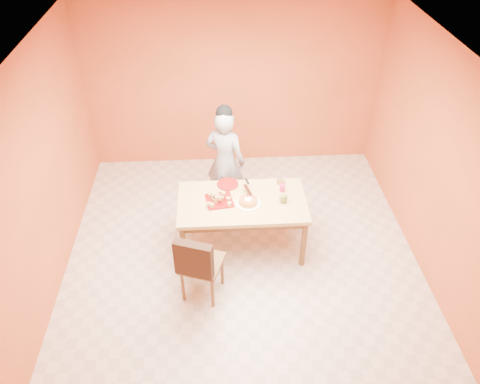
{
  "coord_description": "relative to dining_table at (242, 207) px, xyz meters",
  "views": [
    {
      "loc": [
        -0.28,
        -4.15,
        4.4
      ],
      "look_at": [
        -0.02,
        0.3,
        0.96
      ],
      "focal_mm": 35.0,
      "sensor_mm": 36.0,
      "label": 1
    }
  ],
  "objects": [
    {
      "name": "pastry_pile",
      "position": [
        -0.28,
        0.01,
        0.16
      ],
      "size": [
        0.29,
        0.29,
        0.09
      ],
      "primitive_type": null,
      "color": "tan",
      "rests_on": "pastry_platter"
    },
    {
      "name": "egg_ornament",
      "position": [
        0.51,
        -0.06,
        0.16
      ],
      "size": [
        0.11,
        0.09,
        0.13
      ],
      "primitive_type": "ellipsoid",
      "rotation": [
        0.0,
        0.0,
        0.05
      ],
      "color": "olive",
      "rests_on": "dining_table"
    },
    {
      "name": "checker_tin",
      "position": [
        0.53,
        0.35,
        0.11
      ],
      "size": [
        0.13,
        0.13,
        0.03
      ],
      "primitive_type": "cylinder",
      "rotation": [
        0.0,
        0.0,
        -0.19
      ],
      "color": "#3B2410",
      "rests_on": "dining_table"
    },
    {
      "name": "person",
      "position": [
        -0.18,
        0.87,
        0.11
      ],
      "size": [
        0.67,
        0.56,
        1.56
      ],
      "primitive_type": "imported",
      "rotation": [
        0.0,
        0.0,
        2.75
      ],
      "color": "#949497",
      "rests_on": "floor"
    },
    {
      "name": "sponge_cake",
      "position": [
        0.07,
        -0.06,
        0.13
      ],
      "size": [
        0.3,
        0.3,
        0.05
      ],
      "primitive_type": "cylinder",
      "rotation": [
        0.0,
        0.0,
        -0.4
      ],
      "color": "gold",
      "rests_on": "white_cake_plate"
    },
    {
      "name": "dining_table",
      "position": [
        0.0,
        0.0,
        0.0
      ],
      "size": [
        1.6,
        0.9,
        0.76
      ],
      "color": "tan",
      "rests_on": "floor"
    },
    {
      "name": "cake_server",
      "position": [
        0.08,
        0.12,
        0.17
      ],
      "size": [
        0.11,
        0.25,
        0.01
      ],
      "primitive_type": "cube",
      "rotation": [
        0.0,
        0.0,
        0.27
      ],
      "color": "silver",
      "rests_on": "sponge_cake"
    },
    {
      "name": "wall_back",
      "position": [
        -0.01,
        2.12,
        0.68
      ],
      "size": [
        4.5,
        0.0,
        4.5
      ],
      "primitive_type": "plane",
      "rotation": [
        1.57,
        0.0,
        0.0
      ],
      "color": "#D75531",
      "rests_on": "floor"
    },
    {
      "name": "wall_left",
      "position": [
        -2.26,
        -0.38,
        0.68
      ],
      "size": [
        0.0,
        5.0,
        5.0
      ],
      "primitive_type": "plane",
      "rotation": [
        1.57,
        0.0,
        1.57
      ],
      "color": "#D75531",
      "rests_on": "floor"
    },
    {
      "name": "pastry_platter",
      "position": [
        -0.28,
        0.01,
        0.1
      ],
      "size": [
        0.37,
        0.37,
        0.02
      ],
      "primitive_type": "cube",
      "rotation": [
        0.0,
        0.0,
        0.15
      ],
      "color": "maroon",
      "rests_on": "dining_table"
    },
    {
      "name": "ceiling",
      "position": [
        -0.01,
        -0.38,
        2.03
      ],
      "size": [
        5.0,
        5.0,
        0.0
      ],
      "primitive_type": "plane",
      "rotation": [
        3.14,
        0.0,
        0.0
      ],
      "color": "white",
      "rests_on": "wall_back"
    },
    {
      "name": "white_cake_plate",
      "position": [
        0.07,
        -0.06,
        0.1
      ],
      "size": [
        0.35,
        0.35,
        0.01
      ],
      "primitive_type": "cylinder",
      "rotation": [
        0.0,
        0.0,
        0.13
      ],
      "color": "white",
      "rests_on": "dining_table"
    },
    {
      "name": "magenta_glass",
      "position": [
        0.52,
        0.17,
        0.14
      ],
      "size": [
        0.09,
        0.09,
        0.1
      ],
      "primitive_type": "cylinder",
      "rotation": [
        0.0,
        0.0,
        0.31
      ],
      "color": "#CA1E51",
      "rests_on": "dining_table"
    },
    {
      "name": "red_dinner_plate",
      "position": [
        -0.17,
        0.35,
        0.1
      ],
      "size": [
        0.35,
        0.35,
        0.02
      ],
      "primitive_type": "cylinder",
      "rotation": [
        0.0,
        0.0,
        0.31
      ],
      "color": "maroon",
      "rests_on": "dining_table"
    },
    {
      "name": "wall_right",
      "position": [
        2.24,
        -0.38,
        0.68
      ],
      "size": [
        0.0,
        5.0,
        5.0
      ],
      "primitive_type": "plane",
      "rotation": [
        1.57,
        0.0,
        -1.57
      ],
      "color": "#D75531",
      "rests_on": "floor"
    },
    {
      "name": "dining_chair",
      "position": [
        -0.51,
        -0.79,
        -0.16
      ],
      "size": [
        0.59,
        0.65,
        0.98
      ],
      "rotation": [
        0.0,
        0.0,
        -0.34
      ],
      "color": "brown",
      "rests_on": "floor"
    },
    {
      "name": "floor",
      "position": [
        -0.01,
        -0.38,
        -0.67
      ],
      "size": [
        5.0,
        5.0,
        0.0
      ],
      "primitive_type": "plane",
      "color": "#BDB3A1",
      "rests_on": "ground"
    }
  ]
}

